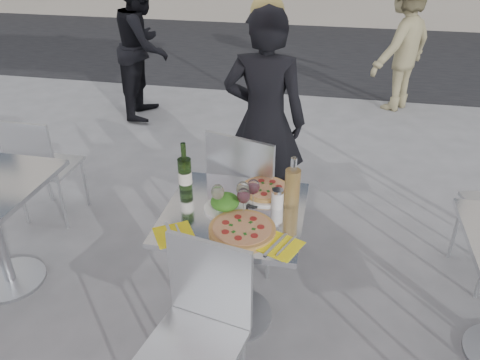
% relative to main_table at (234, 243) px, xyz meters
% --- Properties ---
extents(ground, '(80.00, 80.00, 0.00)m').
position_rel_main_table_xyz_m(ground, '(0.00, 0.00, -0.54)').
color(ground, slate).
extents(street_asphalt, '(24.00, 5.00, 0.00)m').
position_rel_main_table_xyz_m(street_asphalt, '(0.00, 6.50, -0.54)').
color(street_asphalt, black).
rests_on(street_asphalt, ground).
extents(main_table, '(0.72, 0.72, 0.75)m').
position_rel_main_table_xyz_m(main_table, '(0.00, 0.00, 0.00)').
color(main_table, '#B7BABF').
rests_on(main_table, ground).
extents(chair_far, '(0.56, 0.57, 0.98)m').
position_rel_main_table_xyz_m(chair_far, '(-0.02, 0.51, 0.04)').
color(chair_far, silver).
rests_on(chair_far, ground).
extents(chair_near, '(0.48, 0.49, 0.89)m').
position_rel_main_table_xyz_m(chair_near, '(-0.03, -0.57, -0.01)').
color(chair_near, silver).
rests_on(chair_near, ground).
extents(side_chair_lfar, '(0.39, 0.41, 0.86)m').
position_rel_main_table_xyz_m(side_chair_lfar, '(-1.61, 0.70, -0.03)').
color(side_chair_lfar, silver).
rests_on(side_chair_lfar, ground).
extents(woman_diner, '(0.60, 0.40, 1.62)m').
position_rel_main_table_xyz_m(woman_diner, '(-0.01, 1.08, 0.27)').
color(woman_diner, black).
rests_on(woman_diner, ground).
extents(pedestrian_a, '(0.68, 0.84, 1.60)m').
position_rel_main_table_xyz_m(pedestrian_a, '(-1.69, 2.99, 0.26)').
color(pedestrian_a, black).
rests_on(pedestrian_a, ground).
extents(pedestrian_b, '(1.04, 1.13, 1.53)m').
position_rel_main_table_xyz_m(pedestrian_b, '(1.18, 3.79, 0.23)').
color(pedestrian_b, '#8C815A').
rests_on(pedestrian_b, ground).
extents(pizza_near, '(0.33, 0.33, 0.02)m').
position_rel_main_table_xyz_m(pizza_near, '(0.08, -0.16, 0.22)').
color(pizza_near, tan).
rests_on(pizza_near, main_table).
extents(pizza_far, '(0.31, 0.31, 0.03)m').
position_rel_main_table_xyz_m(pizza_far, '(0.13, 0.22, 0.23)').
color(pizza_far, white).
rests_on(pizza_far, main_table).
extents(salad_plate, '(0.22, 0.22, 0.09)m').
position_rel_main_table_xyz_m(salad_plate, '(-0.05, 0.01, 0.25)').
color(salad_plate, white).
rests_on(salad_plate, main_table).
extents(wine_bottle, '(0.07, 0.08, 0.29)m').
position_rel_main_table_xyz_m(wine_bottle, '(-0.30, 0.14, 0.32)').
color(wine_bottle, '#2E501E').
rests_on(wine_bottle, main_table).
extents(carafe, '(0.08, 0.08, 0.29)m').
position_rel_main_table_xyz_m(carafe, '(0.29, 0.09, 0.33)').
color(carafe, tan).
rests_on(carafe, main_table).
extents(sugar_shaker, '(0.06, 0.06, 0.11)m').
position_rel_main_table_xyz_m(sugar_shaker, '(0.21, 0.08, 0.26)').
color(sugar_shaker, white).
rests_on(sugar_shaker, main_table).
extents(wineglass_white_a, '(0.07, 0.07, 0.16)m').
position_rel_main_table_xyz_m(wineglass_white_a, '(-0.08, -0.02, 0.32)').
color(wineglass_white_a, white).
rests_on(wineglass_white_a, main_table).
extents(wineglass_white_b, '(0.07, 0.07, 0.16)m').
position_rel_main_table_xyz_m(wineglass_white_b, '(0.04, 0.04, 0.32)').
color(wineglass_white_b, white).
rests_on(wineglass_white_b, main_table).
extents(wineglass_red_a, '(0.07, 0.07, 0.16)m').
position_rel_main_table_xyz_m(wineglass_red_a, '(0.05, -0.03, 0.32)').
color(wineglass_red_a, white).
rests_on(wineglass_red_a, main_table).
extents(wineglass_red_b, '(0.07, 0.07, 0.16)m').
position_rel_main_table_xyz_m(wineglass_red_b, '(0.09, 0.07, 0.32)').
color(wineglass_red_b, white).
rests_on(wineglass_red_b, main_table).
extents(napkin_left, '(0.25, 0.25, 0.01)m').
position_rel_main_table_xyz_m(napkin_left, '(-0.24, -0.26, 0.21)').
color(napkin_left, '#FFF116').
rests_on(napkin_left, main_table).
extents(napkin_right, '(0.24, 0.24, 0.01)m').
position_rel_main_table_xyz_m(napkin_right, '(0.27, -0.25, 0.21)').
color(napkin_right, '#FFF116').
rests_on(napkin_right, main_table).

